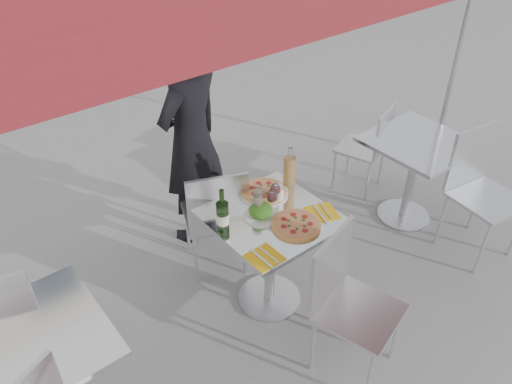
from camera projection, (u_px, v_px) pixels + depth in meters
ground at (269, 299)px, 3.53m from camera, size 80.00×80.00×0.00m
main_table at (271, 242)px, 3.22m from camera, size 0.72×0.72×0.75m
side_table_left at (38, 368)px, 2.46m from camera, size 0.72×0.72×0.75m
side_table_right at (414, 163)px, 3.98m from camera, size 0.72×0.72×0.75m
chair_far at (216, 213)px, 3.45m from camera, size 0.55×0.55×0.91m
chair_near at (346, 294)px, 2.83m from camera, size 0.53×0.53×0.94m
side_chair_lfar at (4, 314)px, 2.75m from camera, size 0.51×0.52×0.89m
side_chair_rfar at (371, 143)px, 4.33m from camera, size 0.48×0.49×0.83m
side_chair_rnear at (479, 182)px, 3.68m from camera, size 0.51×0.52×0.99m
woman_diner at (191, 140)px, 3.65m from camera, size 0.72×0.58×1.70m
pedestrian_b at (147, 13)px, 6.42m from camera, size 1.06×1.18×1.59m
pizza_near at (296, 225)px, 3.01m from camera, size 0.30×0.30×0.02m
pizza_far at (264, 191)px, 3.28m from camera, size 0.33×0.33×0.03m
salad_plate at (261, 212)px, 3.07m from camera, size 0.22×0.22×0.09m
wine_bottle at (223, 215)px, 2.92m from camera, size 0.07×0.08×0.29m
carafe at (289, 170)px, 3.30m from camera, size 0.08×0.08×0.29m
sugar_shaker at (279, 193)px, 3.20m from camera, size 0.06×0.06×0.11m
wineglass_white_a at (258, 201)px, 3.04m from camera, size 0.07×0.07×0.16m
wineglass_white_b at (259, 194)px, 3.10m from camera, size 0.07×0.07×0.16m
wineglass_red_a at (272, 197)px, 3.07m from camera, size 0.07×0.07×0.16m
wineglass_red_b at (275, 190)px, 3.13m from camera, size 0.07×0.07×0.16m
napkin_left at (264, 257)px, 2.79m from camera, size 0.18×0.20×0.01m
napkin_right at (322, 213)px, 3.12m from camera, size 0.23×0.23×0.01m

